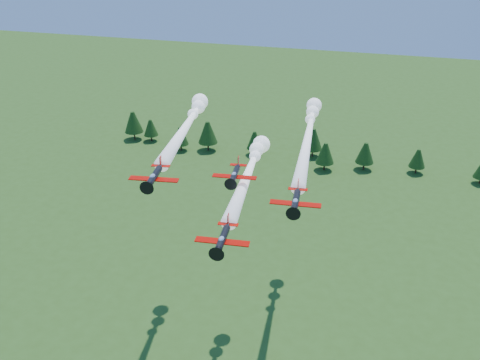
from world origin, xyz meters
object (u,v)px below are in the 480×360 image
(plane_right, at_px, (309,134))
(plane_slot, at_px, (235,174))
(plane_lead, at_px, (249,171))
(plane_left, at_px, (188,124))

(plane_right, relative_size, plane_slot, 6.45)
(plane_lead, height_order, plane_right, plane_right)
(plane_slot, bearing_deg, plane_right, 63.68)
(plane_left, bearing_deg, plane_slot, -53.55)
(plane_lead, bearing_deg, plane_slot, -101.66)
(plane_left, relative_size, plane_slot, 5.16)
(plane_left, distance_m, plane_right, 25.99)
(plane_slot, bearing_deg, plane_left, 128.14)
(plane_left, height_order, plane_slot, plane_left)
(plane_left, xyz_separation_m, plane_right, (23.40, 10.69, -3.69))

